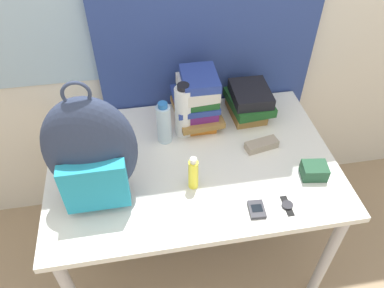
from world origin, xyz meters
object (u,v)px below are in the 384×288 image
(cell_phone, at_px, (257,209))
(book_stack_center, at_px, (249,101))
(sports_bottle, at_px, (184,111))
(book_stack_left, at_px, (197,100))
(camera_pouch, at_px, (314,171))
(water_bottle, at_px, (164,123))
(sunscreen_bottle, at_px, (193,174))
(backpack, at_px, (91,154))
(sunglasses_case, at_px, (262,145))
(wristwatch, at_px, (287,205))

(cell_phone, bearing_deg, book_stack_center, 77.65)
(sports_bottle, bearing_deg, book_stack_left, 45.98)
(sports_bottle, distance_m, camera_pouch, 0.62)
(water_bottle, height_order, sunscreen_bottle, water_bottle)
(backpack, relative_size, camera_pouch, 4.72)
(sunglasses_case, distance_m, wristwatch, 0.33)
(book_stack_left, distance_m, book_stack_center, 0.27)
(cell_phone, bearing_deg, book_stack_left, 103.16)
(book_stack_center, bearing_deg, wristwatch, -90.17)
(sports_bottle, bearing_deg, water_bottle, -159.62)
(sunscreen_bottle, distance_m, wristwatch, 0.39)
(backpack, relative_size, book_stack_center, 2.06)
(camera_pouch, bearing_deg, cell_phone, -155.00)
(sunglasses_case, bearing_deg, sunscreen_bottle, -153.99)
(camera_pouch, xyz_separation_m, wristwatch, (-0.16, -0.13, -0.03))
(camera_pouch, bearing_deg, backpack, 176.34)
(sunglasses_case, bearing_deg, camera_pouch, -50.62)
(sunglasses_case, bearing_deg, cell_phone, -110.31)
(book_stack_left, relative_size, wristwatch, 3.03)
(cell_phone, distance_m, sunglasses_case, 0.36)
(cell_phone, height_order, camera_pouch, camera_pouch)
(cell_phone, bearing_deg, backpack, 162.19)
(sunscreen_bottle, bearing_deg, wristwatch, -25.57)
(sunscreen_bottle, relative_size, camera_pouch, 1.42)
(cell_phone, distance_m, wristwatch, 0.13)
(book_stack_center, distance_m, camera_pouch, 0.48)
(backpack, distance_m, sunglasses_case, 0.76)
(sunglasses_case, bearing_deg, book_stack_center, 89.24)
(backpack, xyz_separation_m, sunscreen_bottle, (0.37, -0.02, -0.15))
(cell_phone, xyz_separation_m, wristwatch, (0.13, 0.00, -0.00))
(book_stack_center, xyz_separation_m, sports_bottle, (-0.33, -0.08, 0.05))
(book_stack_left, bearing_deg, sunscreen_bottle, -102.08)
(wristwatch, bearing_deg, book_stack_left, 114.36)
(cell_phone, xyz_separation_m, sunglasses_case, (0.12, 0.33, 0.01))
(backpack, xyz_separation_m, book_stack_center, (0.72, 0.39, -0.15))
(backpack, distance_m, cell_phone, 0.66)
(backpack, distance_m, camera_pouch, 0.91)
(book_stack_center, distance_m, sunscreen_bottle, 0.54)
(sports_bottle, xyz_separation_m, sunscreen_bottle, (-0.01, -0.33, -0.06))
(book_stack_center, distance_m, sunglasses_case, 0.25)
(sunglasses_case, bearing_deg, sports_bottle, 153.77)
(book_stack_left, bearing_deg, sports_bottle, -134.02)
(backpack, distance_m, wristwatch, 0.78)
(book_stack_left, relative_size, cell_phone, 3.42)
(backpack, height_order, wristwatch, backpack)
(backpack, distance_m, book_stack_left, 0.61)
(book_stack_left, height_order, camera_pouch, book_stack_left)
(book_stack_center, height_order, camera_pouch, book_stack_center)
(backpack, relative_size, cell_phone, 6.27)
(sunscreen_bottle, bearing_deg, book_stack_center, 49.94)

